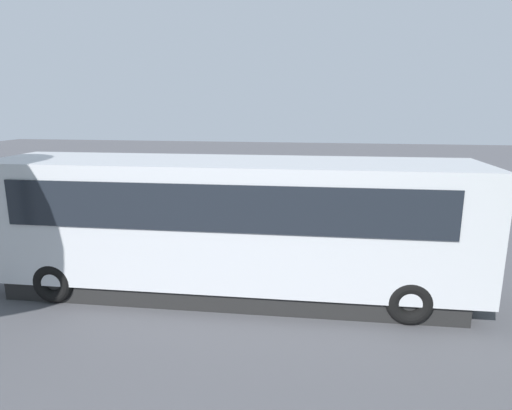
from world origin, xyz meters
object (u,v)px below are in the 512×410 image
object	(u,v)px
spectator_far_left	(307,224)
spectator_right	(194,218)
tour_bus	(231,227)
traffic_cone	(300,210)
parked_motorcycle_silver	(364,252)
stunt_motorcycle	(257,192)
parked_motorcycle_dark	(224,244)
spectator_centre	(228,220)
spectator_left	(271,222)

from	to	relation	value
spectator_far_left	spectator_right	bearing A→B (deg)	0.64
tour_bus	spectator_far_left	world-z (taller)	tour_bus
tour_bus	traffic_cone	bearing A→B (deg)	-99.45
parked_motorcycle_silver	stunt_motorcycle	bearing A→B (deg)	-53.28
traffic_cone	parked_motorcycle_dark	bearing A→B (deg)	70.02
spectator_centre	stunt_motorcycle	world-z (taller)	stunt_motorcycle
parked_motorcycle_silver	parked_motorcycle_dark	xyz separation A→B (m)	(4.03, -0.08, 0.00)
spectator_far_left	parked_motorcycle_dark	bearing A→B (deg)	16.16
parked_motorcycle_silver	spectator_left	bearing A→B (deg)	-12.85
tour_bus	spectator_right	size ratio (longest dim) A/B	6.34
parked_motorcycle_dark	tour_bus	bearing A→B (deg)	107.35
tour_bus	parked_motorcycle_silver	size ratio (longest dim) A/B	5.56
spectator_centre	spectator_right	bearing A→B (deg)	11.54
spectator_centre	spectator_right	world-z (taller)	spectator_right
tour_bus	parked_motorcycle_silver	distance (m)	4.13
spectator_centre	stunt_motorcycle	size ratio (longest dim) A/B	0.87
spectator_right	stunt_motorcycle	bearing A→B (deg)	-106.91
stunt_motorcycle	traffic_cone	world-z (taller)	stunt_motorcycle
parked_motorcycle_silver	parked_motorcycle_dark	size ratio (longest dim) A/B	1.01
parked_motorcycle_silver	parked_motorcycle_dark	distance (m)	4.03
tour_bus	stunt_motorcycle	xyz separation A→B (m)	(0.47, -7.24, -0.58)
spectator_right	stunt_motorcycle	xyz separation A→B (m)	(-1.33, -4.38, -0.01)
spectator_centre	parked_motorcycle_dark	bearing A→B (deg)	95.28
parked_motorcycle_silver	stunt_motorcycle	xyz separation A→B (m)	(3.81, -5.11, 0.58)
parked_motorcycle_dark	stunt_motorcycle	xyz separation A→B (m)	(-0.22, -5.03, 0.58)
spectator_far_left	spectator_left	size ratio (longest dim) A/B	0.96
spectator_far_left	parked_motorcycle_dark	size ratio (longest dim) A/B	0.84
spectator_centre	traffic_cone	world-z (taller)	spectator_centre
stunt_motorcycle	spectator_far_left	bearing A→B (deg)	116.74
spectator_far_left	spectator_left	bearing A→B (deg)	8.22
spectator_centre	traffic_cone	size ratio (longest dim) A/B	2.66
tour_bus	spectator_left	bearing A→B (deg)	-102.86
spectator_left	stunt_motorcycle	size ratio (longest dim) A/B	0.92
parked_motorcycle_dark	spectator_far_left	bearing A→B (deg)	-163.84
parked_motorcycle_dark	stunt_motorcycle	bearing A→B (deg)	-92.50
spectator_far_left	traffic_cone	size ratio (longest dim) A/B	2.72
tour_bus	stunt_motorcycle	size ratio (longest dim) A/B	5.91
spectator_left	parked_motorcycle_dark	bearing A→B (deg)	22.27
spectator_right	parked_motorcycle_silver	distance (m)	5.23
spectator_centre	spectator_far_left	bearing A→B (deg)	176.06
spectator_far_left	spectator_right	world-z (taller)	spectator_right
spectator_far_left	tour_bus	bearing A→B (deg)	59.46
spectator_right	traffic_cone	distance (m)	5.67
spectator_far_left	traffic_cone	distance (m)	4.75
spectator_centre	parked_motorcycle_silver	world-z (taller)	spectator_centre
stunt_motorcycle	spectator_right	bearing A→B (deg)	73.09
spectator_left	parked_motorcycle_dark	size ratio (longest dim) A/B	0.88
tour_bus	traffic_cone	xyz separation A→B (m)	(-1.26, -7.58, -1.34)
spectator_left	spectator_right	world-z (taller)	spectator_right
spectator_left	stunt_motorcycle	distance (m)	4.63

